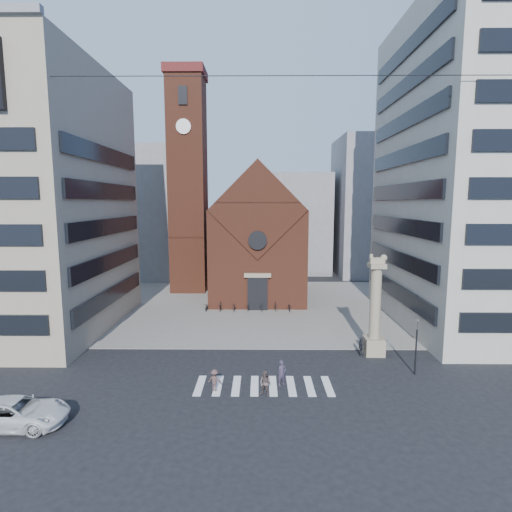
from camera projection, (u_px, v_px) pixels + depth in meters
The scene contains 24 objects.
ground at pixel (256, 368), 31.28m from camera, with size 120.00×120.00×0.00m, color black.
piazza at pixel (258, 306), 50.11m from camera, with size 46.00×30.00×0.05m, color gray.
zebra_crossing at pixel (264, 386), 28.31m from camera, with size 10.20×3.20×0.01m, color white, non-canonical shape.
church at pixel (258, 238), 55.02m from camera, with size 12.00×16.65×18.00m.
campanile at pixel (188, 182), 57.00m from camera, with size 5.50×5.50×31.20m.
building_left at pixel (16, 201), 39.66m from camera, with size 18.00×20.00×26.00m, color gray.
building_right at pixel (492, 172), 40.80m from camera, with size 18.00×22.00×32.00m, color #ABA79A.
bg_block_left at pixel (144, 213), 69.62m from camera, with size 16.00×14.00×22.00m, color gray.
bg_block_mid at pixel (290, 223), 74.61m from camera, with size 14.00×12.00×18.00m, color gray.
bg_block_right at pixel (382, 207), 71.09m from camera, with size 16.00×14.00×24.00m, color gray.
lion_column at pixel (375, 315), 33.70m from camera, with size 1.63×1.60×8.68m.
traffic_light at pixel (416, 345), 29.88m from camera, with size 0.13×0.16×4.30m.
white_car at pixel (16, 413), 23.13m from camera, with size 2.71×5.87×1.63m, color silver.
pedestrian_0 at pixel (282, 373), 28.28m from camera, with size 0.67×0.44×1.84m, color #342C3D.
pedestrian_1 at pixel (265, 383), 26.73m from camera, with size 0.85×0.67×1.76m, color #534442.
pedestrian_2 at pixel (361, 347), 33.72m from camera, with size 0.95×0.40×1.62m, color #23242A.
pedestrian_3 at pixel (215, 380), 27.48m from camera, with size 0.99×0.57×1.53m, color #4C3533.
scooter_0 at pixel (207, 307), 47.66m from camera, with size 0.60×1.72×0.90m, color black.
scooter_1 at pixel (220, 307), 47.64m from camera, with size 0.47×1.67×1.00m, color black.
scooter_2 at pixel (234, 307), 47.63m from camera, with size 0.60×1.72×0.90m, color black.
scooter_3 at pixel (248, 307), 47.61m from camera, with size 0.47×1.67×1.00m, color black.
scooter_4 at pixel (262, 307), 47.60m from camera, with size 0.60×1.72×0.90m, color black.
scooter_5 at pixel (276, 307), 47.58m from camera, with size 0.47×1.67×1.00m, color black.
scooter_6 at pixel (289, 307), 47.57m from camera, with size 0.60×1.72×0.90m, color black.
Camera 1 is at (0.25, -29.81, 12.95)m, focal length 28.00 mm.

